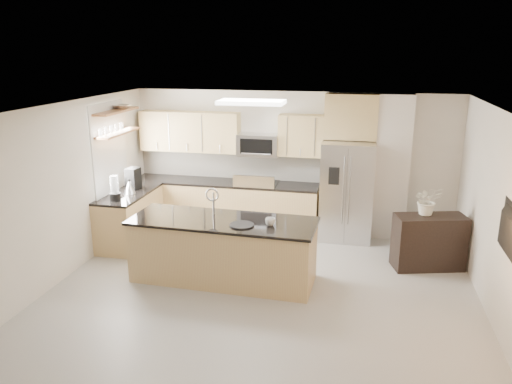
% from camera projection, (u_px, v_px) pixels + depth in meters
% --- Properties ---
extents(floor, '(6.50, 6.50, 0.00)m').
position_uv_depth(floor, '(255.00, 307.00, 6.69)').
color(floor, '#9F9D97').
rests_on(floor, ground).
extents(ceiling, '(6.00, 6.50, 0.02)m').
position_uv_depth(ceiling, '(254.00, 113.00, 5.97)').
color(ceiling, white).
rests_on(ceiling, wall_back).
extents(wall_back, '(6.00, 0.02, 2.60)m').
position_uv_depth(wall_back, '(292.00, 161.00, 9.38)').
color(wall_back, beige).
rests_on(wall_back, floor).
extents(wall_front, '(6.00, 0.02, 2.60)m').
position_uv_depth(wall_front, '(148.00, 371.00, 3.28)').
color(wall_front, beige).
rests_on(wall_front, floor).
extents(wall_left, '(0.02, 6.50, 2.60)m').
position_uv_depth(wall_left, '(45.00, 201.00, 6.94)').
color(wall_left, beige).
rests_on(wall_left, floor).
extents(wall_right, '(0.02, 6.50, 2.60)m').
position_uv_depth(wall_right, '(510.00, 234.00, 5.72)').
color(wall_right, beige).
rests_on(wall_right, floor).
extents(back_counter, '(3.55, 0.66, 1.44)m').
position_uv_depth(back_counter, '(225.00, 204.00, 9.56)').
color(back_counter, tan).
rests_on(back_counter, floor).
extents(left_counter, '(0.66, 1.50, 0.92)m').
position_uv_depth(left_counter, '(130.00, 217.00, 8.85)').
color(left_counter, tan).
rests_on(left_counter, floor).
extents(range, '(0.76, 0.64, 1.14)m').
position_uv_depth(range, '(257.00, 206.00, 9.42)').
color(range, black).
rests_on(range, floor).
extents(upper_cabinets, '(3.50, 0.33, 0.75)m').
position_uv_depth(upper_cabinets, '(222.00, 133.00, 9.35)').
color(upper_cabinets, tan).
rests_on(upper_cabinets, wall_back).
extents(microwave, '(0.76, 0.40, 0.40)m').
position_uv_depth(microwave, '(258.00, 145.00, 9.22)').
color(microwave, '#B5B5B8').
rests_on(microwave, upper_cabinets).
extents(refrigerator, '(0.92, 0.78, 1.78)m').
position_uv_depth(refrigerator, '(347.00, 191.00, 8.92)').
color(refrigerator, '#B5B5B8').
rests_on(refrigerator, floor).
extents(partition_column, '(0.60, 0.30, 2.60)m').
position_uv_depth(partition_column, '(392.00, 168.00, 8.87)').
color(partition_column, beige).
rests_on(partition_column, floor).
extents(window, '(0.04, 1.15, 1.65)m').
position_uv_depth(window, '(109.00, 151.00, 8.58)').
color(window, white).
rests_on(window, wall_left).
extents(shelf_lower, '(0.30, 1.20, 0.04)m').
position_uv_depth(shelf_lower, '(117.00, 133.00, 8.56)').
color(shelf_lower, '#92603A').
rests_on(shelf_lower, wall_left).
extents(shelf_upper, '(0.30, 1.20, 0.04)m').
position_uv_depth(shelf_upper, '(115.00, 111.00, 8.46)').
color(shelf_upper, '#92603A').
rests_on(shelf_upper, wall_left).
extents(ceiling_fixture, '(1.00, 0.50, 0.06)m').
position_uv_depth(ceiling_fixture, '(251.00, 102.00, 7.56)').
color(ceiling_fixture, white).
rests_on(ceiling_fixture, ceiling).
extents(island, '(2.76, 1.07, 1.37)m').
position_uv_depth(island, '(223.00, 250.00, 7.39)').
color(island, tan).
rests_on(island, floor).
extents(credenza, '(1.16, 0.72, 0.86)m').
position_uv_depth(credenza, '(429.00, 242.00, 7.80)').
color(credenza, black).
rests_on(credenza, floor).
extents(cup, '(0.17, 0.17, 0.11)m').
position_uv_depth(cup, '(270.00, 222.00, 7.02)').
color(cup, silver).
rests_on(cup, island).
extents(platter, '(0.41, 0.41, 0.02)m').
position_uv_depth(platter, '(242.00, 225.00, 7.02)').
color(platter, black).
rests_on(platter, island).
extents(blender, '(0.18, 0.18, 0.42)m').
position_uv_depth(blender, '(115.00, 190.00, 8.23)').
color(blender, black).
rests_on(blender, left_counter).
extents(kettle, '(0.21, 0.21, 0.26)m').
position_uv_depth(kettle, '(129.00, 187.00, 8.63)').
color(kettle, '#B5B5B8').
rests_on(kettle, left_counter).
extents(coffee_maker, '(0.23, 0.27, 0.38)m').
position_uv_depth(coffee_maker, '(133.00, 179.00, 8.92)').
color(coffee_maker, black).
rests_on(coffee_maker, left_counter).
extents(bowl, '(0.52, 0.52, 0.10)m').
position_uv_depth(bowl, '(121.00, 106.00, 8.63)').
color(bowl, '#B5B5B8').
rests_on(bowl, shelf_upper).
extents(flower_vase, '(0.72, 0.66, 0.69)m').
position_uv_depth(flower_vase, '(428.00, 193.00, 7.66)').
color(flower_vase, silver).
rests_on(flower_vase, credenza).
extents(television, '(0.14, 1.08, 0.62)m').
position_uv_depth(television, '(506.00, 235.00, 5.53)').
color(television, black).
rests_on(television, wall_right).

